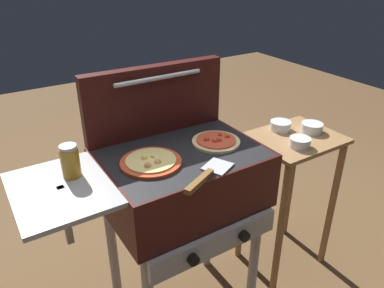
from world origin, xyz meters
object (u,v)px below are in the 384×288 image
object	(u,v)px
prep_table	(290,176)
topping_bowl_far	(312,128)
grill	(180,183)
spatula	(207,175)
sauce_jar	(70,161)
pizza_cheese	(151,162)
pizza_pepperoni	(216,141)
topping_bowl_near	(280,126)
topping_bowl_middle	(300,143)

from	to	relation	value
prep_table	topping_bowl_far	xyz separation A→B (m)	(0.11, -0.00, 0.25)
grill	spatula	xyz separation A→B (m)	(-0.01, -0.21, 0.15)
prep_table	sauce_jar	bearing A→B (deg)	177.30
pizza_cheese	spatula	bearing A→B (deg)	-56.24
pizza_pepperoni	prep_table	xyz separation A→B (m)	(0.50, 0.01, -0.35)
sauce_jar	prep_table	distance (m)	1.15
pizza_pepperoni	topping_bowl_near	world-z (taller)	pizza_pepperoni
prep_table	pizza_pepperoni	bearing A→B (deg)	-178.41
pizza_cheese	topping_bowl_near	world-z (taller)	pizza_cheese
spatula	topping_bowl_middle	world-z (taller)	spatula
spatula	prep_table	world-z (taller)	spatula
topping_bowl_near	pizza_cheese	bearing A→B (deg)	-171.06
sauce_jar	topping_bowl_near	world-z (taller)	sauce_jar
grill	topping_bowl_middle	xyz separation A→B (m)	(0.61, -0.08, 0.06)
topping_bowl_near	sauce_jar	bearing A→B (deg)	-177.22
spatula	sauce_jar	bearing A→B (deg)	146.68
grill	pizza_pepperoni	bearing A→B (deg)	-3.12
prep_table	topping_bowl_middle	distance (m)	0.27
topping_bowl_near	topping_bowl_far	xyz separation A→B (m)	(0.12, -0.11, 0.00)
pizza_cheese	prep_table	xyz separation A→B (m)	(0.81, 0.02, -0.35)
sauce_jar	topping_bowl_near	distance (m)	1.09
pizza_cheese	topping_bowl_far	distance (m)	0.93
grill	topping_bowl_middle	bearing A→B (deg)	-7.58
grill	pizza_cheese	size ratio (longest dim) A/B	4.13
topping_bowl_far	topping_bowl_near	bearing A→B (deg)	138.30
pizza_pepperoni	pizza_cheese	world-z (taller)	pizza_cheese
spatula	topping_bowl_near	xyz separation A→B (m)	(0.68, 0.32, -0.09)
sauce_jar	prep_table	bearing A→B (deg)	-2.70
sauce_jar	topping_bowl_far	world-z (taller)	sauce_jar
prep_table	topping_bowl_near	bearing A→B (deg)	92.10
topping_bowl_far	sauce_jar	bearing A→B (deg)	177.47
sauce_jar	spatula	bearing A→B (deg)	-33.32
pizza_cheese	topping_bowl_middle	bearing A→B (deg)	-4.81
grill	pizza_cheese	world-z (taller)	pizza_cheese
grill	topping_bowl_far	bearing A→B (deg)	0.18
pizza_cheese	topping_bowl_near	xyz separation A→B (m)	(0.80, 0.13, -0.09)
spatula	prep_table	bearing A→B (deg)	17.36
pizza_pepperoni	prep_table	distance (m)	0.61
sauce_jar	prep_table	xyz separation A→B (m)	(1.08, -0.05, -0.40)
pizza_pepperoni	sauce_jar	xyz separation A→B (m)	(-0.58, 0.06, 0.05)
sauce_jar	topping_bowl_far	size ratio (longest dim) A/B	1.12
spatula	topping_bowl_near	bearing A→B (deg)	25.04
prep_table	pizza_cheese	bearing A→B (deg)	-178.37
grill	topping_bowl_near	size ratio (longest dim) A/B	9.00
spatula	topping_bowl_middle	xyz separation A→B (m)	(0.62, 0.13, -0.09)
sauce_jar	spatula	size ratio (longest dim) A/B	0.47
pizza_cheese	prep_table	size ratio (longest dim) A/B	0.29
sauce_jar	spatula	world-z (taller)	sauce_jar
pizza_pepperoni	topping_bowl_near	size ratio (longest dim) A/B	1.89
pizza_pepperoni	prep_table	world-z (taller)	pizza_pepperoni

